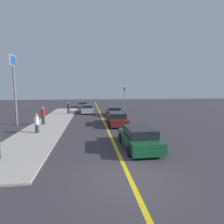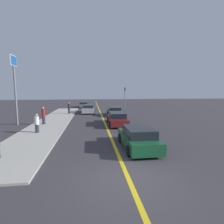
{
  "view_description": "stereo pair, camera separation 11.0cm",
  "coord_description": "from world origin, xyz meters",
  "px_view_note": "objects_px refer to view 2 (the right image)",
  "views": [
    {
      "loc": [
        -1.6,
        -6.64,
        3.65
      ],
      "look_at": [
        0.41,
        9.01,
        1.63
      ],
      "focal_mm": 28.0,
      "sensor_mm": 36.0,
      "label": 1
    },
    {
      "loc": [
        -1.49,
        -6.65,
        3.65
      ],
      "look_at": [
        0.41,
        9.01,
        1.63
      ],
      "focal_mm": 28.0,
      "sensor_mm": 36.0,
      "label": 2
    }
  ],
  "objects_px": {
    "pedestrian_far_standing": "(43,116)",
    "pedestrian_by_sign": "(69,108)",
    "roadside_sign": "(14,78)",
    "car_ahead_center": "(117,119)",
    "traffic_light": "(125,96)",
    "car_parked_left_lot": "(88,109)",
    "car_far_distant": "(114,111)",
    "car_oncoming_far": "(83,105)",
    "car_near_right_lane": "(138,138)",
    "pedestrian_mid_group": "(37,123)"
  },
  "relations": [
    {
      "from": "car_near_right_lane",
      "to": "roadside_sign",
      "type": "bearing_deg",
      "value": 140.15
    },
    {
      "from": "car_near_right_lane",
      "to": "pedestrian_far_standing",
      "type": "distance_m",
      "value": 11.29
    },
    {
      "from": "car_near_right_lane",
      "to": "car_oncoming_far",
      "type": "bearing_deg",
      "value": 98.85
    },
    {
      "from": "car_near_right_lane",
      "to": "traffic_light",
      "type": "relative_size",
      "value": 1.05
    },
    {
      "from": "pedestrian_by_sign",
      "to": "traffic_light",
      "type": "height_order",
      "value": "traffic_light"
    },
    {
      "from": "car_near_right_lane",
      "to": "roadside_sign",
      "type": "distance_m",
      "value": 14.18
    },
    {
      "from": "car_ahead_center",
      "to": "car_far_distant",
      "type": "distance_m",
      "value": 6.64
    },
    {
      "from": "pedestrian_far_standing",
      "to": "roadside_sign",
      "type": "height_order",
      "value": "roadside_sign"
    },
    {
      "from": "pedestrian_mid_group",
      "to": "pedestrian_by_sign",
      "type": "xyz_separation_m",
      "value": [
        1.24,
        11.45,
        0.06
      ]
    },
    {
      "from": "pedestrian_by_sign",
      "to": "roadside_sign",
      "type": "height_order",
      "value": "roadside_sign"
    },
    {
      "from": "roadside_sign",
      "to": "pedestrian_mid_group",
      "type": "bearing_deg",
      "value": -51.97
    },
    {
      "from": "car_far_distant",
      "to": "car_parked_left_lot",
      "type": "xyz_separation_m",
      "value": [
        -3.72,
        3.14,
        0.05
      ]
    },
    {
      "from": "pedestrian_mid_group",
      "to": "car_ahead_center",
      "type": "bearing_deg",
      "value": 22.27
    },
    {
      "from": "car_oncoming_far",
      "to": "car_ahead_center",
      "type": "bearing_deg",
      "value": -80.23
    },
    {
      "from": "pedestrian_far_standing",
      "to": "pedestrian_by_sign",
      "type": "distance_m",
      "value": 8.0
    },
    {
      "from": "car_near_right_lane",
      "to": "car_oncoming_far",
      "type": "relative_size",
      "value": 0.91
    },
    {
      "from": "pedestrian_by_sign",
      "to": "roadside_sign",
      "type": "relative_size",
      "value": 0.24
    },
    {
      "from": "car_ahead_center",
      "to": "pedestrian_far_standing",
      "type": "relative_size",
      "value": 2.62
    },
    {
      "from": "pedestrian_by_sign",
      "to": "traffic_light",
      "type": "xyz_separation_m",
      "value": [
        9.14,
        3.72,
        1.54
      ]
    },
    {
      "from": "car_ahead_center",
      "to": "pedestrian_by_sign",
      "type": "relative_size",
      "value": 2.77
    },
    {
      "from": "car_oncoming_far",
      "to": "roadside_sign",
      "type": "height_order",
      "value": "roadside_sign"
    },
    {
      "from": "car_ahead_center",
      "to": "car_parked_left_lot",
      "type": "xyz_separation_m",
      "value": [
        -3.1,
        9.75,
        0.0
      ]
    },
    {
      "from": "pedestrian_far_standing",
      "to": "pedestrian_by_sign",
      "type": "bearing_deg",
      "value": 78.21
    },
    {
      "from": "car_ahead_center",
      "to": "car_parked_left_lot",
      "type": "relative_size",
      "value": 1.03
    },
    {
      "from": "car_far_distant",
      "to": "car_oncoming_far",
      "type": "bearing_deg",
      "value": 114.63
    },
    {
      "from": "car_far_distant",
      "to": "roadside_sign",
      "type": "distance_m",
      "value": 12.97
    },
    {
      "from": "car_ahead_center",
      "to": "car_parked_left_lot",
      "type": "distance_m",
      "value": 10.23
    },
    {
      "from": "car_oncoming_far",
      "to": "car_far_distant",
      "type": "bearing_deg",
      "value": -71.1
    },
    {
      "from": "pedestrian_mid_group",
      "to": "pedestrian_by_sign",
      "type": "height_order",
      "value": "pedestrian_by_sign"
    },
    {
      "from": "traffic_light",
      "to": "pedestrian_mid_group",
      "type": "bearing_deg",
      "value": -124.39
    },
    {
      "from": "pedestrian_mid_group",
      "to": "car_near_right_lane",
      "type": "bearing_deg",
      "value": -31.56
    },
    {
      "from": "car_far_distant",
      "to": "car_parked_left_lot",
      "type": "distance_m",
      "value": 4.87
    },
    {
      "from": "traffic_light",
      "to": "pedestrian_far_standing",
      "type": "bearing_deg",
      "value": -133.01
    },
    {
      "from": "car_parked_left_lot",
      "to": "pedestrian_far_standing",
      "type": "xyz_separation_m",
      "value": [
        -4.48,
        -9.08,
        0.36
      ]
    },
    {
      "from": "car_parked_left_lot",
      "to": "car_ahead_center",
      "type": "bearing_deg",
      "value": -71.68
    },
    {
      "from": "car_ahead_center",
      "to": "car_oncoming_far",
      "type": "xyz_separation_m",
      "value": [
        -4.24,
        18.7,
        -0.07
      ]
    },
    {
      "from": "car_far_distant",
      "to": "car_oncoming_far",
      "type": "relative_size",
      "value": 0.9
    },
    {
      "from": "car_ahead_center",
      "to": "pedestrian_mid_group",
      "type": "xyz_separation_m",
      "value": [
        -7.18,
        -2.94,
        0.25
      ]
    },
    {
      "from": "traffic_light",
      "to": "car_ahead_center",
      "type": "bearing_deg",
      "value": -104.66
    },
    {
      "from": "car_far_distant",
      "to": "car_parked_left_lot",
      "type": "relative_size",
      "value": 0.92
    },
    {
      "from": "pedestrian_by_sign",
      "to": "traffic_light",
      "type": "bearing_deg",
      "value": 22.16
    },
    {
      "from": "traffic_light",
      "to": "roadside_sign",
      "type": "xyz_separation_m",
      "value": [
        -13.51,
        -11.17,
        2.32
      ]
    },
    {
      "from": "car_parked_left_lot",
      "to": "pedestrian_far_standing",
      "type": "relative_size",
      "value": 2.54
    },
    {
      "from": "roadside_sign",
      "to": "car_ahead_center",
      "type": "bearing_deg",
      "value": -5.84
    },
    {
      "from": "car_oncoming_far",
      "to": "car_parked_left_lot",
      "type": "bearing_deg",
      "value": -85.78
    },
    {
      "from": "pedestrian_far_standing",
      "to": "car_parked_left_lot",
      "type": "bearing_deg",
      "value": 63.76
    },
    {
      "from": "car_parked_left_lot",
      "to": "pedestrian_by_sign",
      "type": "relative_size",
      "value": 2.68
    },
    {
      "from": "traffic_light",
      "to": "roadside_sign",
      "type": "height_order",
      "value": "roadside_sign"
    },
    {
      "from": "car_near_right_lane",
      "to": "pedestrian_far_standing",
      "type": "xyz_separation_m",
      "value": [
        -7.79,
        8.16,
        0.35
      ]
    },
    {
      "from": "car_parked_left_lot",
      "to": "traffic_light",
      "type": "relative_size",
      "value": 1.12
    }
  ]
}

